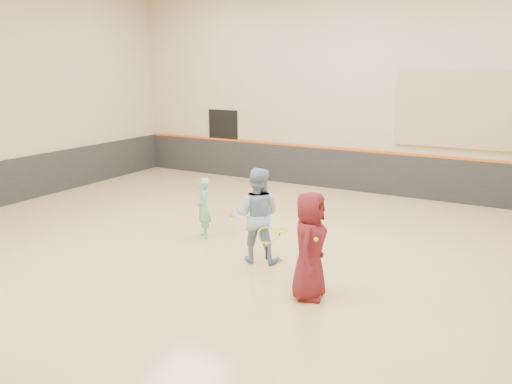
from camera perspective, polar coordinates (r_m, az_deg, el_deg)
The scene contains 14 objects.
room at distance 9.57m, azimuth -0.40°, elevation -2.57°, with size 15.04×12.04×6.22m.
wainscot_back at distance 14.96m, azimuth 10.94°, elevation 2.40°, with size 14.90×0.04×1.20m, color #232326.
wainscot_left at distance 14.70m, azimuth -26.65°, elevation 0.95°, with size 0.04×11.90×1.20m, color #232326.
accent_stripe at distance 14.84m, azimuth 11.03°, elevation 4.74°, with size 14.90×0.03×0.06m, color #D85914.
acoustic_panel at distance 14.08m, azimuth 22.27°, elevation 8.73°, with size 3.20×0.08×2.00m, color tan.
doorway at distance 16.80m, azimuth -3.74°, elevation 5.61°, with size 1.10×0.05×2.20m, color black.
girl at distance 10.67m, azimuth -6.03°, elevation -1.81°, with size 0.47×0.31×1.30m, color #72C5B4.
instructor at distance 9.24m, azimuth 0.12°, elevation -2.66°, with size 0.87×0.68×1.79m, color #84AACD.
young_man at distance 7.83m, azimuth 6.17°, elevation -6.12°, with size 0.84×0.55×1.72m, color maroon.
held_racket at distance 8.89m, azimuth 1.22°, elevation -4.97°, with size 0.52×0.52×0.59m, color gold, non-canonical shape.
spare_racket at distance 11.17m, azimuth 2.85°, elevation -4.27°, with size 0.66×0.66×0.09m, color gold, non-canonical shape.
ball_under_racket at distance 9.51m, azimuth 2.88°, elevation -7.67°, with size 0.07×0.07×0.07m, color #B0CC2F.
ball_in_hand at distance 7.49m, azimuth 6.88°, elevation -5.40°, with size 0.07×0.07×0.07m, color yellow.
ball_beside_spare at distance 12.26m, azimuth -2.80°, elevation -2.65°, with size 0.07×0.07×0.07m, color #BCD531.
Camera 1 is at (4.52, -7.99, 3.54)m, focal length 35.00 mm.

